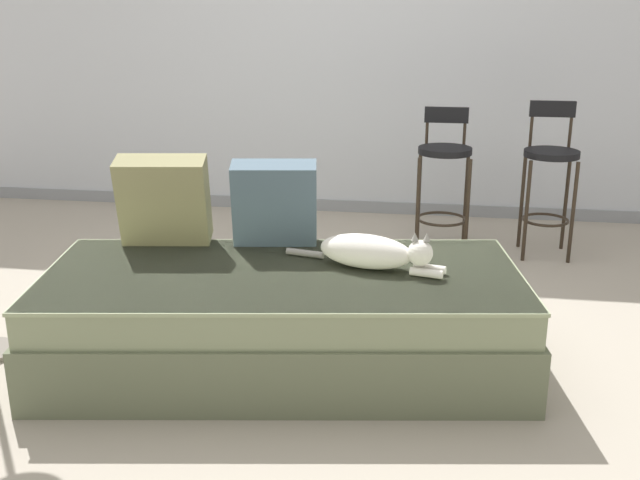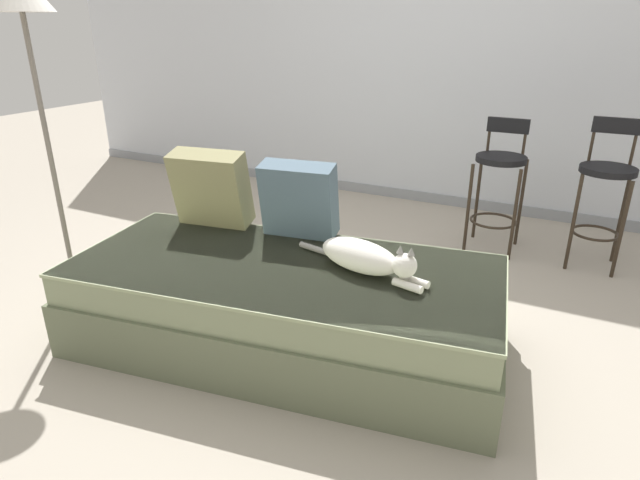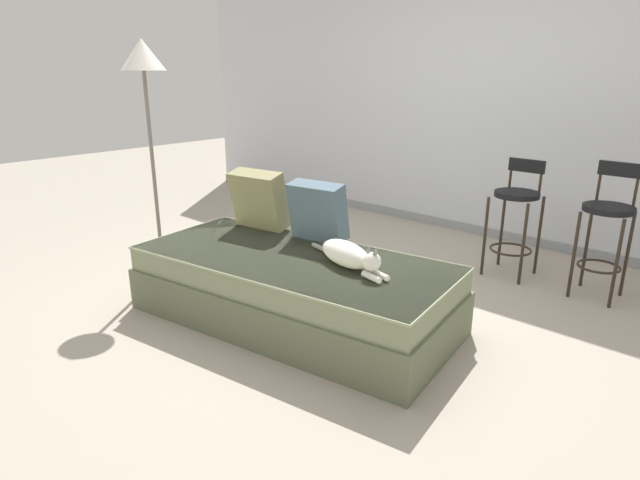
{
  "view_description": "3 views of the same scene",
  "coord_description": "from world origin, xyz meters",
  "px_view_note": "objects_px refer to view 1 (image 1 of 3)",
  "views": [
    {
      "loc": [
        0.62,
        -3.39,
        1.57
      ],
      "look_at": [
        0.15,
        -0.3,
        0.57
      ],
      "focal_mm": 42.0,
      "sensor_mm": 36.0,
      "label": 1
    },
    {
      "loc": [
        1.21,
        -2.4,
        1.54
      ],
      "look_at": [
        0.15,
        -0.3,
        0.57
      ],
      "focal_mm": 30.0,
      "sensor_mm": 36.0,
      "label": 2
    },
    {
      "loc": [
        2.29,
        -2.65,
        1.6
      ],
      "look_at": [
        0.15,
        -0.3,
        0.57
      ],
      "focal_mm": 30.0,
      "sensor_mm": 36.0,
      "label": 3
    }
  ],
  "objects_px": {
    "throw_pillow_corner": "(164,200)",
    "throw_pillow_middle": "(275,203)",
    "couch": "(283,318)",
    "cat": "(373,252)",
    "bar_stool_near_window": "(444,170)",
    "bar_stool_by_doorway": "(550,170)"
  },
  "relations": [
    {
      "from": "throw_pillow_corner",
      "to": "bar_stool_by_doorway",
      "type": "distance_m",
      "value": 2.48
    },
    {
      "from": "cat",
      "to": "bar_stool_near_window",
      "type": "xyz_separation_m",
      "value": [
        0.32,
        1.68,
        0.01
      ]
    },
    {
      "from": "couch",
      "to": "throw_pillow_corner",
      "type": "distance_m",
      "value": 0.81
    },
    {
      "from": "throw_pillow_corner",
      "to": "throw_pillow_middle",
      "type": "height_order",
      "value": "throw_pillow_corner"
    },
    {
      "from": "throw_pillow_middle",
      "to": "cat",
      "type": "distance_m",
      "value": 0.57
    },
    {
      "from": "bar_stool_near_window",
      "to": "bar_stool_by_doorway",
      "type": "distance_m",
      "value": 0.66
    },
    {
      "from": "throw_pillow_middle",
      "to": "bar_stool_near_window",
      "type": "height_order",
      "value": "bar_stool_near_window"
    },
    {
      "from": "bar_stool_near_window",
      "to": "bar_stool_by_doorway",
      "type": "bearing_deg",
      "value": 0.1
    },
    {
      "from": "bar_stool_by_doorway",
      "to": "throw_pillow_middle",
      "type": "bearing_deg",
      "value": -135.87
    },
    {
      "from": "cat",
      "to": "bar_stool_by_doorway",
      "type": "distance_m",
      "value": 1.94
    },
    {
      "from": "couch",
      "to": "cat",
      "type": "distance_m",
      "value": 0.49
    },
    {
      "from": "bar_stool_by_doorway",
      "to": "throw_pillow_corner",
      "type": "bearing_deg",
      "value": -142.93
    },
    {
      "from": "cat",
      "to": "bar_stool_by_doorway",
      "type": "height_order",
      "value": "bar_stool_by_doorway"
    },
    {
      "from": "throw_pillow_corner",
      "to": "cat",
      "type": "distance_m",
      "value": 1.03
    },
    {
      "from": "couch",
      "to": "bar_stool_near_window",
      "type": "height_order",
      "value": "bar_stool_near_window"
    },
    {
      "from": "throw_pillow_corner",
      "to": "cat",
      "type": "relative_size",
      "value": 0.62
    },
    {
      "from": "couch",
      "to": "cat",
      "type": "xyz_separation_m",
      "value": [
        0.38,
        0.1,
        0.3
      ]
    },
    {
      "from": "throw_pillow_middle",
      "to": "bar_stool_by_doorway",
      "type": "distance_m",
      "value": 2.04
    },
    {
      "from": "couch",
      "to": "bar_stool_near_window",
      "type": "relative_size",
      "value": 2.41
    },
    {
      "from": "throw_pillow_corner",
      "to": "throw_pillow_middle",
      "type": "xyz_separation_m",
      "value": [
        0.52,
        0.08,
        -0.01
      ]
    },
    {
      "from": "cat",
      "to": "throw_pillow_middle",
      "type": "bearing_deg",
      "value": 152.17
    },
    {
      "from": "throw_pillow_middle",
      "to": "couch",
      "type": "bearing_deg",
      "value": -73.49
    }
  ]
}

